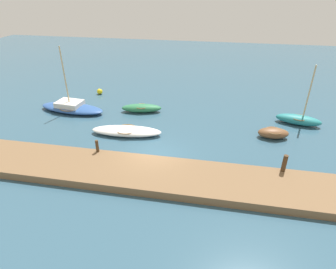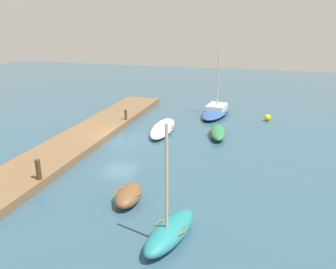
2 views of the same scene
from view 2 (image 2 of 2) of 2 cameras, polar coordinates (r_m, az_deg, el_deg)
name	(u,v)px [view 2 (image 2 of 2)]	position (r m, az deg, el deg)	size (l,w,h in m)	color
ground_plane	(119,140)	(25.76, -8.22, -0.92)	(84.00, 84.00, 0.00)	#33566B
dock_platform	(89,134)	(26.72, -12.98, 0.08)	(24.43, 3.52, 0.51)	brown
dinghy_brown	(129,195)	(17.03, -6.58, -10.00)	(2.37, 1.38, 0.78)	brown
rowboat_green	(218,132)	(26.38, 8.29, 0.40)	(3.75, 1.73, 0.73)	#2D7A4C
motorboat_white	(163,128)	(27.28, -0.87, 1.07)	(5.58, 2.05, 0.61)	white
rowboat_teal	(170,231)	(14.29, 0.35, -15.73)	(3.74, 1.97, 5.02)	teal
sailboat_blue	(216,111)	(32.54, 8.01, 3.96)	(6.36, 2.74, 5.85)	#2D569E
mooring_post_west	(126,115)	(29.02, -7.04, 3.29)	(0.21, 0.21, 0.85)	#47331E
mooring_post_mid_west	(38,170)	(19.26, -20.75, -5.48)	(0.27, 0.27, 1.10)	#47331E
marker_buoy	(268,118)	(31.56, 16.24, 2.71)	(0.58, 0.58, 0.58)	yellow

